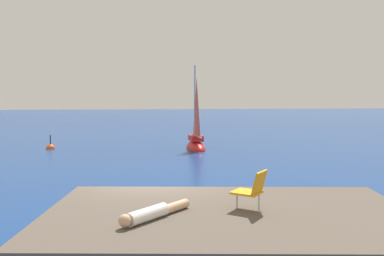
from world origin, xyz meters
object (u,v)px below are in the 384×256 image
beach_chair (252,188)px  marker_buoy (51,149)px  person_sunbather (153,213)px  sailboat_near (196,144)px

beach_chair → marker_buoy: (-7.88, 18.26, -1.53)m
person_sunbather → sailboat_near: bearing=34.6°
sailboat_near → person_sunbather: bearing=165.1°
beach_chair → marker_buoy: size_ratio=0.71×
beach_chair → sailboat_near: bearing=-55.1°
sailboat_near → beach_chair: bearing=171.3°
person_sunbather → beach_chair: bearing=-36.5°
sailboat_near → marker_buoy: bearing=77.6°
sailboat_near → person_sunbather: size_ratio=4.10×
person_sunbather → beach_chair: size_ratio=1.71×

